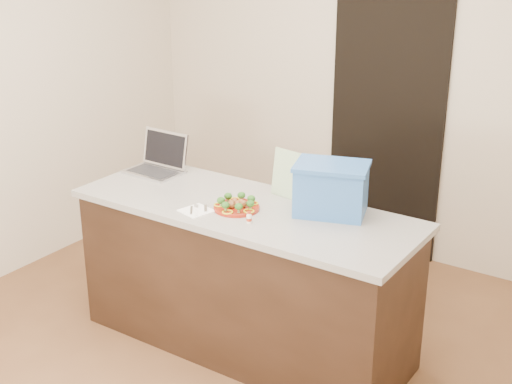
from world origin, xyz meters
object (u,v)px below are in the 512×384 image
Objects in this scene: plate at (237,208)px; blue_box at (331,189)px; chair at (309,225)px; island at (245,277)px; napkin at (196,211)px; yogurt_bottle at (249,218)px; laptop at (159,161)px.

blue_box is (0.47, 0.24, 0.14)m from plate.
chair is (-0.43, 0.54, -0.52)m from blue_box.
island is 12.85× the size of napkin.
yogurt_bottle is at bearing -64.48° from chair.
laptop reaches higher than yogurt_bottle.
island is 0.54m from napkin.
yogurt_bottle reaches higher than napkin.
yogurt_bottle reaches higher than plate.
laptop reaches higher than napkin.
chair is (-0.13, 0.90, -0.40)m from yogurt_bottle.
plate is at bearing -16.99° from laptop.
yogurt_bottle is 0.07× the size of chair.
blue_box reaches higher than napkin.
chair is at bearing 32.56° from laptop.
plate is 0.87m from chair.
blue_box is at bearing 31.75° from napkin.
yogurt_bottle is 0.13× the size of blue_box.
plate is at bearing -170.79° from blue_box.
island is 0.54m from yogurt_bottle.
laptop is (-0.64, 0.42, 0.07)m from napkin.
chair is at bearing 110.73° from blue_box.
blue_box reaches higher than island.
plate is 1.64× the size of napkin.
chair is at bearing 87.22° from plate.
plate is 0.85m from laptop.
chair is at bearing 87.98° from island.
napkin is 2.52× the size of yogurt_bottle.
island is at bearing 78.87° from plate.
chair is (0.85, 0.52, -0.44)m from laptop.
napkin is (-0.17, -0.15, -0.01)m from plate.
laptop is 0.38× the size of chair.
laptop is 1.09m from chair.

